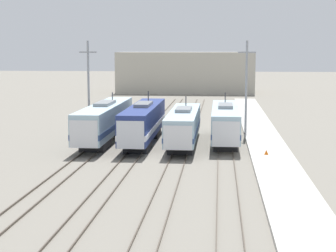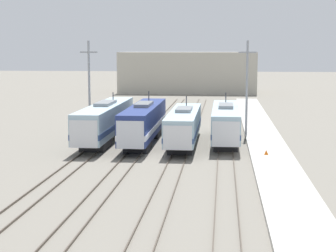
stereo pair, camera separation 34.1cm
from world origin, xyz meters
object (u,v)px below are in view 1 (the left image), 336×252
locomotive_center_left (143,123)px  locomotive_far_right (225,123)px  catenary_tower_left (89,86)px  traffic_cone (266,152)px  locomotive_far_left (104,121)px  catenary_tower_right (246,87)px  locomotive_center_right (183,126)px

locomotive_center_left → locomotive_far_right: bearing=8.5°
catenary_tower_left → traffic_cone: bearing=-32.2°
locomotive_far_left → locomotive_far_right: locomotive_far_right is taller
catenary_tower_right → traffic_cone: (1.39, -12.41, -5.26)m
locomotive_center_left → catenary_tower_left: (-7.18, 5.56, 3.54)m
locomotive_far_left → catenary_tower_right: catenary_tower_right is taller
locomotive_center_left → catenary_tower_left: catenary_tower_left is taller
locomotive_center_right → catenary_tower_left: size_ratio=1.54×
catenary_tower_left → traffic_cone: (19.71, -12.41, -5.26)m
catenary_tower_right → traffic_cone: size_ratio=24.01×
locomotive_center_right → traffic_cone: 10.18m
locomotive_far_right → locomotive_far_left: bearing=-178.0°
locomotive_center_left → locomotive_far_left: bearing=169.0°
locomotive_far_left → catenary_tower_right: size_ratio=1.80×
locomotive_center_right → locomotive_far_right: size_ratio=0.98×
locomotive_far_left → catenary_tower_left: (-2.80, 4.71, 3.55)m
locomotive_center_right → locomotive_center_left: bearing=168.0°
locomotive_far_left → locomotive_center_left: size_ratio=1.08×
locomotive_far_right → catenary_tower_right: (2.37, 4.25, 3.64)m
locomotive_center_left → catenary_tower_right: catenary_tower_right is taller
catenary_tower_left → locomotive_far_left: bearing=-59.3°
locomotive_far_left → catenary_tower_left: bearing=120.7°
locomotive_far_left → catenary_tower_left: catenary_tower_left is taller
locomotive_far_left → locomotive_center_left: (4.38, -0.85, 0.00)m
catenary_tower_right → traffic_cone: catenary_tower_right is taller
locomotive_center_left → traffic_cone: size_ratio=39.86×
locomotive_far_right → locomotive_center_left: bearing=-171.5°
locomotive_center_right → catenary_tower_left: 13.78m
locomotive_far_left → traffic_cone: (16.92, -7.70, -1.71)m
locomotive_far_left → locomotive_center_right: locomotive_far_left is taller
locomotive_far_right → traffic_cone: 9.13m
locomotive_far_left → locomotive_far_right: bearing=2.0°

